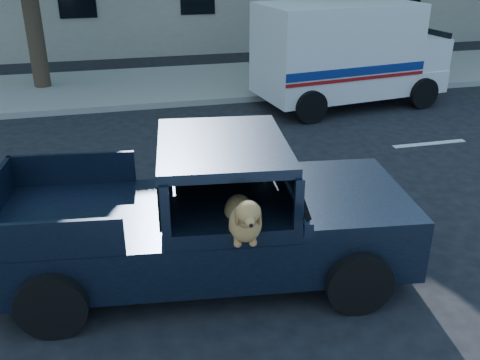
{
  "coord_description": "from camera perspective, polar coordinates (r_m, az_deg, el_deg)",
  "views": [
    {
      "loc": [
        -2.23,
        -5.61,
        3.85
      ],
      "look_at": [
        -0.94,
        -0.41,
        1.41
      ],
      "focal_mm": 40.0,
      "sensor_mm": 36.0,
      "label": 1
    }
  ],
  "objects": [
    {
      "name": "ground",
      "position": [
        7.16,
        6.57,
        -8.26
      ],
      "size": [
        120.0,
        120.0,
        0.0
      ],
      "primitive_type": "plane",
      "color": "black",
      "rests_on": "ground"
    },
    {
      "name": "far_sidewalk",
      "position": [
        15.44,
        -5.3,
        10.23
      ],
      "size": [
        60.0,
        4.0,
        0.15
      ],
      "primitive_type": "cube",
      "color": "gray",
      "rests_on": "ground"
    },
    {
      "name": "lane_stripes",
      "position": [
        10.67,
        10.46,
        2.93
      ],
      "size": [
        21.6,
        0.14,
        0.01
      ],
      "primitive_type": null,
      "color": "silver",
      "rests_on": "ground"
    },
    {
      "name": "mail_truck",
      "position": [
        13.65,
        11.2,
        12.31
      ],
      "size": [
        4.74,
        2.81,
        2.47
      ],
      "rotation": [
        0.0,
        0.0,
        0.14
      ],
      "color": "silver",
      "rests_on": "ground"
    },
    {
      "name": "pickup_truck",
      "position": [
        6.53,
        -4.52,
        -5.58
      ],
      "size": [
        5.07,
        2.78,
        1.74
      ],
      "rotation": [
        0.0,
        0.0,
        -0.12
      ],
      "color": "black",
      "rests_on": "ground"
    }
  ]
}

